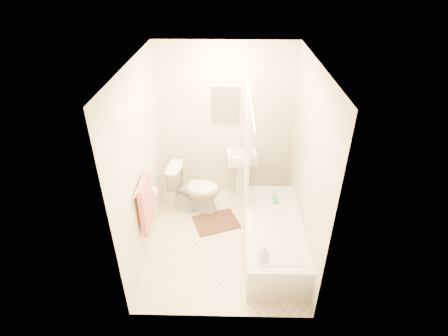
{
  "coord_description": "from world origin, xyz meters",
  "views": [
    {
      "loc": [
        0.09,
        -3.59,
        3.36
      ],
      "look_at": [
        0.0,
        0.25,
        1.0
      ],
      "focal_mm": 28.0,
      "sensor_mm": 36.0,
      "label": 1
    }
  ],
  "objects_px": {
    "sink": "(241,172)",
    "bathtub": "(272,237)",
    "toilet": "(195,189)",
    "bath_mat": "(216,222)",
    "soap_bottle": "(264,252)"
  },
  "relations": [
    {
      "from": "bathtub",
      "to": "bath_mat",
      "type": "relative_size",
      "value": 2.69
    },
    {
      "from": "toilet",
      "to": "sink",
      "type": "distance_m",
      "value": 0.8
    },
    {
      "from": "bathtub",
      "to": "sink",
      "type": "bearing_deg",
      "value": 107.31
    },
    {
      "from": "sink",
      "to": "bathtub",
      "type": "height_order",
      "value": "sink"
    },
    {
      "from": "toilet",
      "to": "bath_mat",
      "type": "bearing_deg",
      "value": -127.01
    },
    {
      "from": "sink",
      "to": "soap_bottle",
      "type": "height_order",
      "value": "sink"
    },
    {
      "from": "sink",
      "to": "bathtub",
      "type": "xyz_separation_m",
      "value": [
        0.39,
        -1.25,
        -0.2
      ]
    },
    {
      "from": "bathtub",
      "to": "soap_bottle",
      "type": "distance_m",
      "value": 0.71
    },
    {
      "from": "soap_bottle",
      "to": "bathtub",
      "type": "bearing_deg",
      "value": 73.82
    },
    {
      "from": "bathtub",
      "to": "soap_bottle",
      "type": "xyz_separation_m",
      "value": [
        -0.18,
        -0.61,
        0.33
      ]
    },
    {
      "from": "toilet",
      "to": "sink",
      "type": "relative_size",
      "value": 0.87
    },
    {
      "from": "sink",
      "to": "toilet",
      "type": "bearing_deg",
      "value": -157.63
    },
    {
      "from": "toilet",
      "to": "soap_bottle",
      "type": "xyz_separation_m",
      "value": [
        0.91,
        -1.46,
        0.19
      ]
    },
    {
      "from": "toilet",
      "to": "bath_mat",
      "type": "distance_m",
      "value": 0.59
    },
    {
      "from": "sink",
      "to": "bath_mat",
      "type": "bearing_deg",
      "value": -124.32
    }
  ]
}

